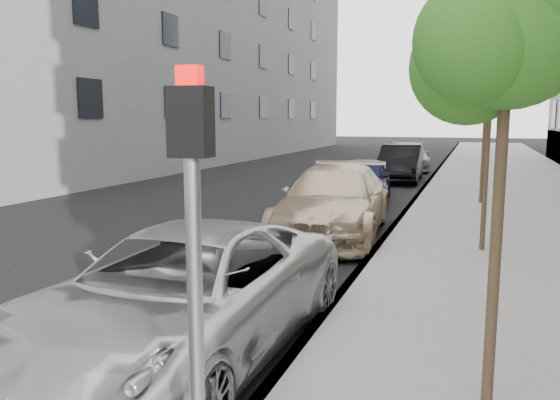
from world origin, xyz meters
The scene contains 11 objects.
sidewalk centered at (4.30, 24.00, 0.07)m, with size 6.40×72.00×0.14m, color gray.
curb centered at (1.18, 24.00, 0.07)m, with size 0.15×72.00×0.14m, color #9E9B93.
tree_near centered at (3.23, 1.50, 3.50)m, with size 1.72×1.52×4.21m.
tree_mid centered at (3.23, 8.00, 3.43)m, with size 1.55×1.35×4.06m.
tree_far centered at (3.23, 14.50, 4.55)m, with size 1.84×1.64×5.33m.
signal_pole centered at (1.39, -0.52, 1.97)m, with size 0.25×0.20×2.91m.
minivan centered at (-0.10, 1.90, 0.74)m, with size 2.46×5.33×1.48m, color silver.
suv centered at (-0.10, 8.97, 0.81)m, with size 2.28×5.60×1.63m, color #CDB392.
sedan_blue centered at (-0.48, 14.50, 0.73)m, with size 1.72×4.26×1.45m, color black.
sedan_black centered at (-0.10, 20.86, 0.80)m, with size 1.69×4.84×1.60m, color black.
sedan_rear centered at (-0.41, 26.39, 0.73)m, with size 2.04×5.02×1.46m, color #96979D.
Camera 1 is at (3.00, -3.43, 2.75)m, focal length 35.00 mm.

